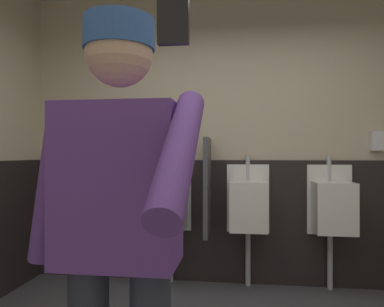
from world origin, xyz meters
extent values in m
cube|color=beige|center=(0.00, 1.85, 1.43)|extent=(4.62, 0.12, 2.85)
cube|color=black|center=(0.00, 1.77, 0.60)|extent=(4.02, 0.03, 1.19)
cube|color=white|center=(-0.60, 1.76, 0.83)|extent=(0.40, 0.05, 0.65)
cube|color=white|center=(-0.60, 1.59, 0.78)|extent=(0.34, 0.30, 0.45)
cylinder|color=#B7BABF|center=(-0.60, 1.75, 1.12)|extent=(0.04, 0.04, 0.24)
cylinder|color=#B7BABF|center=(-0.60, 1.72, 0.28)|extent=(0.05, 0.05, 0.55)
cube|color=white|center=(0.15, 1.76, 0.83)|extent=(0.40, 0.05, 0.65)
cube|color=white|center=(0.15, 1.59, 0.78)|extent=(0.34, 0.30, 0.45)
cylinder|color=#B7BABF|center=(0.15, 1.75, 1.12)|extent=(0.04, 0.04, 0.24)
cylinder|color=#B7BABF|center=(0.15, 1.72, 0.28)|extent=(0.05, 0.05, 0.55)
cube|color=white|center=(0.90, 1.76, 0.83)|extent=(0.40, 0.05, 0.65)
cube|color=white|center=(0.90, 1.59, 0.78)|extent=(0.34, 0.30, 0.45)
cylinder|color=#B7BABF|center=(0.90, 1.75, 1.12)|extent=(0.04, 0.04, 0.24)
cylinder|color=#B7BABF|center=(0.90, 1.72, 0.28)|extent=(0.05, 0.05, 0.55)
cube|color=#4C4C51|center=(-0.23, 1.56, 0.95)|extent=(0.04, 0.40, 0.90)
cube|color=#60388C|center=(-0.35, -0.52, 1.14)|extent=(0.41, 0.24, 0.55)
cylinder|color=#60388C|center=(-0.60, -0.52, 1.14)|extent=(0.17, 0.09, 0.56)
cylinder|color=#60388C|center=(-0.10, -0.74, 1.26)|extent=(0.09, 0.50, 0.39)
sphere|color=#D8AD8C|center=(-0.35, -0.52, 1.59)|extent=(0.23, 0.23, 0.23)
cylinder|color=#335999|center=(-0.35, -0.52, 1.66)|extent=(0.24, 0.24, 0.10)
cube|color=black|center=(-0.06, -1.03, 1.51)|extent=(0.06, 0.03, 0.11)
cube|color=silver|center=(1.32, 1.75, 1.37)|extent=(0.10, 0.07, 0.18)
camera|label=1|loc=(0.06, -1.69, 1.24)|focal=33.07mm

